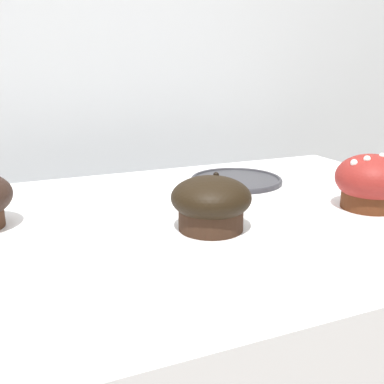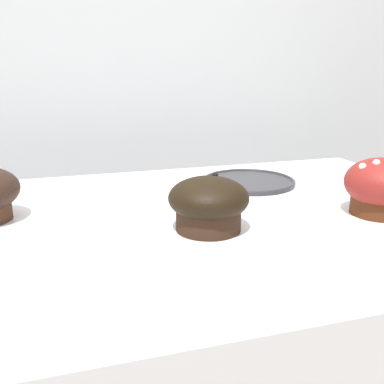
{
  "view_description": "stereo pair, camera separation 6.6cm",
  "coord_description": "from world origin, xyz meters",
  "views": [
    {
      "loc": [
        -0.24,
        -0.6,
        1.13
      ],
      "look_at": [
        0.01,
        -0.02,
        0.95
      ],
      "focal_mm": 42.0,
      "sensor_mm": 36.0,
      "label": 1
    },
    {
      "loc": [
        -0.18,
        -0.62,
        1.13
      ],
      "look_at": [
        0.01,
        -0.02,
        0.95
      ],
      "focal_mm": 42.0,
      "sensor_mm": 36.0,
      "label": 2
    }
  ],
  "objects": [
    {
      "name": "serving_plate",
      "position": [
        0.18,
        0.16,
        0.91
      ],
      "size": [
        0.18,
        0.18,
        0.01
      ],
      "color": "#2D2D33",
      "rests_on": "display_counter"
    },
    {
      "name": "muffin_front_center",
      "position": [
        0.02,
        -0.06,
        0.94
      ],
      "size": [
        0.11,
        0.11,
        0.08
      ],
      "color": "#311E14",
      "rests_on": "display_counter"
    },
    {
      "name": "muffin_back_left",
      "position": [
        0.3,
        -0.07,
        0.95
      ],
      "size": [
        0.11,
        0.11,
        0.09
      ],
      "color": "#4D2412",
      "rests_on": "display_counter"
    },
    {
      "name": "wall_back",
      "position": [
        0.0,
        0.6,
        0.9
      ],
      "size": [
        3.2,
        0.1,
        1.8
      ],
      "primitive_type": "cube",
      "color": "silver",
      "rests_on": "ground"
    }
  ]
}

